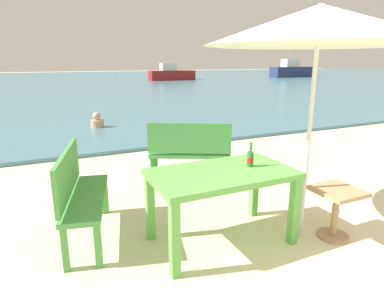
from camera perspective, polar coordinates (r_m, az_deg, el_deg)
The scene contains 10 objects.
sea_water at distance 31.39m, azimuth -20.60°, elevation 10.31°, with size 120.00×50.00×0.08m, color teal.
picnic_table_green at distance 3.23m, azimuth 5.26°, elevation -6.59°, with size 1.40×0.80×0.76m.
beer_bottle_amber at distance 3.33m, azimuth 10.23°, elevation -2.38°, with size 0.07×0.07×0.26m.
patio_umbrella at distance 3.33m, azimuth 21.46°, elevation 18.88°, with size 2.10×2.10×2.30m.
side_table_wood at distance 3.71m, azimuth 24.02°, elevation -9.96°, with size 0.44×0.44×0.54m.
bench_green_left at distance 4.77m, azimuth -0.42°, elevation -0.94°, with size 1.23×0.87×0.95m.
bench_green_right at distance 3.50m, azimuth -19.33°, elevation -7.58°, with size 0.63×1.25×0.95m.
swimmer_person at distance 9.02m, azimuth -16.37°, elevation 3.85°, with size 0.34×0.34×0.41m.
boat_ferry at distance 37.84m, azimuth 17.27°, elevation 12.24°, with size 5.29×1.44×1.92m.
boat_tanker at distance 30.36m, azimuth -3.63°, elevation 12.19°, with size 4.20×1.15×1.53m.
Camera 1 is at (-2.39, -1.25, 1.81)m, focal length 30.30 mm.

